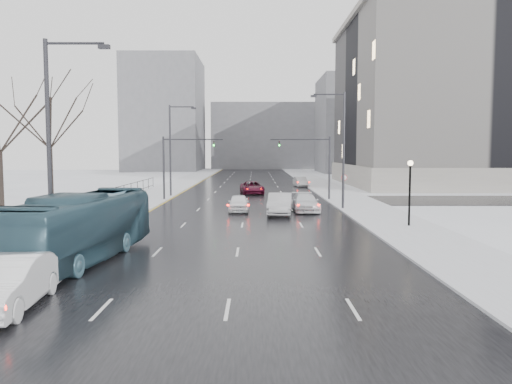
{
  "coord_description": "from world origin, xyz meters",
  "views": [
    {
      "loc": [
        0.89,
        -2.49,
        5.07
      ],
      "look_at": [
        0.93,
        28.45,
        2.5
      ],
      "focal_mm": 35.0,
      "sensor_mm": 36.0,
      "label": 1
    }
  ],
  "objects_px": {
    "streetlight_r_mid": "(341,144)",
    "mast_signal_left": "(174,160)",
    "tree_park_e": "(52,205)",
    "streetlight_l_near": "(54,138)",
    "sedan_right_cross": "(252,188)",
    "sedan_left_near": "(9,283)",
    "sedan_center_near": "(239,203)",
    "streetlight_l_far": "(172,146)",
    "lamppost_r_mid": "(410,183)",
    "sedan_right_distant": "(301,182)",
    "bus": "(82,227)",
    "sedan_right_far": "(305,202)",
    "no_uturn_sign": "(344,180)",
    "tree_park_d": "(2,220)",
    "sedan_right_near": "(280,204)",
    "mast_signal_right": "(319,160)"
  },
  "relations": [
    {
      "from": "bus",
      "to": "sedan_right_distant",
      "type": "xyz_separation_m",
      "value": [
        14.2,
        46.99,
        -0.87
      ]
    },
    {
      "from": "lamppost_r_mid",
      "to": "sedan_right_far",
      "type": "height_order",
      "value": "lamppost_r_mid"
    },
    {
      "from": "mast_signal_left",
      "to": "sedan_right_near",
      "type": "distance_m",
      "value": 15.71
    },
    {
      "from": "lamppost_r_mid",
      "to": "bus",
      "type": "xyz_separation_m",
      "value": [
        -18.0,
        -10.05,
        -1.34
      ]
    },
    {
      "from": "tree_park_e",
      "to": "sedan_right_far",
      "type": "height_order",
      "value": "tree_park_e"
    },
    {
      "from": "sedan_left_near",
      "to": "sedan_right_far",
      "type": "bearing_deg",
      "value": 61.1
    },
    {
      "from": "sedan_left_near",
      "to": "sedan_center_near",
      "type": "bearing_deg",
      "value": 71.96
    },
    {
      "from": "streetlight_l_near",
      "to": "streetlight_l_far",
      "type": "relative_size",
      "value": 1.0
    },
    {
      "from": "streetlight_l_near",
      "to": "sedan_right_near",
      "type": "distance_m",
      "value": 20.32
    },
    {
      "from": "streetlight_l_near",
      "to": "sedan_left_near",
      "type": "xyz_separation_m",
      "value": [
        1.22,
        -6.93,
        -4.75
      ]
    },
    {
      "from": "streetlight_l_far",
      "to": "lamppost_r_mid",
      "type": "height_order",
      "value": "streetlight_l_far"
    },
    {
      "from": "sedan_right_far",
      "to": "streetlight_l_far",
      "type": "bearing_deg",
      "value": 132.97
    },
    {
      "from": "tree_park_e",
      "to": "sedan_right_distant",
      "type": "distance_m",
      "value": 34.24
    },
    {
      "from": "tree_park_e",
      "to": "streetlight_l_far",
      "type": "relative_size",
      "value": 1.35
    },
    {
      "from": "sedan_right_cross",
      "to": "streetlight_l_near",
      "type": "bearing_deg",
      "value": -110.95
    },
    {
      "from": "tree_park_d",
      "to": "sedan_right_near",
      "type": "bearing_deg",
      "value": 6.73
    },
    {
      "from": "tree_park_d",
      "to": "streetlight_l_near",
      "type": "xyz_separation_m",
      "value": [
        9.63,
        -14.0,
        5.62
      ]
    },
    {
      "from": "streetlight_r_mid",
      "to": "sedan_right_cross",
      "type": "xyz_separation_m",
      "value": [
        -7.67,
        15.4,
        -4.85
      ]
    },
    {
      "from": "streetlight_l_far",
      "to": "mast_signal_left",
      "type": "relative_size",
      "value": 1.54
    },
    {
      "from": "streetlight_r_mid",
      "to": "sedan_right_near",
      "type": "distance_m",
      "value": 7.98
    },
    {
      "from": "no_uturn_sign",
      "to": "sedan_right_far",
      "type": "relative_size",
      "value": 0.53
    },
    {
      "from": "mast_signal_left",
      "to": "sedan_right_cross",
      "type": "xyz_separation_m",
      "value": [
        7.83,
        7.4,
        -3.33
      ]
    },
    {
      "from": "tree_park_d",
      "to": "streetlight_l_far",
      "type": "height_order",
      "value": "streetlight_l_far"
    },
    {
      "from": "sedan_left_near",
      "to": "lamppost_r_mid",
      "type": "bearing_deg",
      "value": 39.5
    },
    {
      "from": "sedan_left_near",
      "to": "sedan_right_near",
      "type": "height_order",
      "value": "sedan_right_near"
    },
    {
      "from": "sedan_left_near",
      "to": "sedan_right_near",
      "type": "bearing_deg",
      "value": 63.5
    },
    {
      "from": "mast_signal_right",
      "to": "no_uturn_sign",
      "type": "bearing_deg",
      "value": -64.89
    },
    {
      "from": "no_uturn_sign",
      "to": "streetlight_r_mid",
      "type": "bearing_deg",
      "value": -104.48
    },
    {
      "from": "streetlight_r_mid",
      "to": "sedan_center_near",
      "type": "relative_size",
      "value": 2.42
    },
    {
      "from": "sedan_center_near",
      "to": "sedan_right_near",
      "type": "distance_m",
      "value": 3.92
    },
    {
      "from": "streetlight_r_mid",
      "to": "mast_signal_left",
      "type": "height_order",
      "value": "streetlight_r_mid"
    },
    {
      "from": "no_uturn_sign",
      "to": "sedan_center_near",
      "type": "distance_m",
      "value": 11.25
    },
    {
      "from": "tree_park_e",
      "to": "mast_signal_right",
      "type": "xyz_separation_m",
      "value": [
        25.53,
        4.0,
        4.11
      ]
    },
    {
      "from": "tree_park_d",
      "to": "bus",
      "type": "bearing_deg",
      "value": -52.45
    },
    {
      "from": "mast_signal_left",
      "to": "sedan_right_cross",
      "type": "distance_m",
      "value": 11.28
    },
    {
      "from": "sedan_right_distant",
      "to": "sedan_right_far",
      "type": "bearing_deg",
      "value": -101.43
    },
    {
      "from": "tree_park_e",
      "to": "sedan_left_near",
      "type": "bearing_deg",
      "value": -70.01
    },
    {
      "from": "streetlight_r_mid",
      "to": "tree_park_d",
      "type": "bearing_deg",
      "value": -166.99
    },
    {
      "from": "streetlight_l_far",
      "to": "sedan_left_near",
      "type": "xyz_separation_m",
      "value": [
        1.22,
        -38.93,
        -4.75
      ]
    },
    {
      "from": "streetlight_l_far",
      "to": "sedan_left_near",
      "type": "relative_size",
      "value": 1.98
    },
    {
      "from": "tree_park_d",
      "to": "mast_signal_left",
      "type": "distance_m",
      "value": 17.96
    },
    {
      "from": "lamppost_r_mid",
      "to": "mast_signal_left",
      "type": "height_order",
      "value": "mast_signal_left"
    },
    {
      "from": "streetlight_l_far",
      "to": "no_uturn_sign",
      "type": "distance_m",
      "value": 19.41
    },
    {
      "from": "tree_park_d",
      "to": "sedan_right_near",
      "type": "relative_size",
      "value": 2.42
    },
    {
      "from": "lamppost_r_mid",
      "to": "bus",
      "type": "distance_m",
      "value": 20.66
    },
    {
      "from": "streetlight_r_mid",
      "to": "streetlight_l_far",
      "type": "xyz_separation_m",
      "value": [
        -16.33,
        12.0,
        0.0
      ]
    },
    {
      "from": "lamppost_r_mid",
      "to": "sedan_right_distant",
      "type": "height_order",
      "value": "lamppost_r_mid"
    },
    {
      "from": "no_uturn_sign",
      "to": "tree_park_d",
      "type": "bearing_deg",
      "value": -159.68
    },
    {
      "from": "tree_park_e",
      "to": "streetlight_l_near",
      "type": "xyz_separation_m",
      "value": [
        10.03,
        -24.0,
        5.62
      ]
    },
    {
      "from": "streetlight_l_near",
      "to": "sedan_left_near",
      "type": "relative_size",
      "value": 1.98
    }
  ]
}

